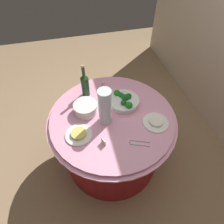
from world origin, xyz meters
TOP-DOWN VIEW (x-y plane):
  - ground_plane at (0.00, 0.00)m, footprint 6.00×6.00m
  - buffet_table at (0.00, 0.00)m, footprint 1.16×1.16m
  - broccoli_bowl at (-0.11, 0.14)m, footprint 0.28×0.28m
  - plate_stack at (-0.11, -0.21)m, footprint 0.21×0.21m
  - wine_bottle at (-0.33, -0.18)m, footprint 0.07×0.07m
  - decorative_fruit_vase at (0.04, -0.07)m, footprint 0.11×0.11m
  - serving_tongs at (0.33, 0.14)m, footprint 0.10×0.17m
  - food_plate_rice at (0.17, 0.34)m, footprint 0.22×0.22m
  - food_plate_noodles at (0.13, -0.31)m, footprint 0.22×0.22m
  - label_placard_front at (-0.41, 0.01)m, footprint 0.05×0.02m
  - label_placard_mid at (0.26, -0.13)m, footprint 0.05×0.03m

SIDE VIEW (x-z plane):
  - ground_plane at x=0.00m, z-range 0.00..0.00m
  - buffet_table at x=0.00m, z-range 0.01..0.75m
  - serving_tongs at x=0.33m, z-range 0.74..0.75m
  - food_plate_noodles at x=0.13m, z-range 0.74..0.77m
  - food_plate_rice at x=0.17m, z-range 0.73..0.77m
  - label_placard_front at x=-0.41m, z-range 0.74..0.80m
  - label_placard_mid at x=0.26m, z-range 0.74..0.80m
  - broccoli_bowl at x=-0.11m, z-range 0.73..0.84m
  - plate_stack at x=-0.11m, z-range 0.74..0.83m
  - wine_bottle at x=-0.33m, z-range 0.70..1.04m
  - decorative_fruit_vase at x=0.04m, z-range 0.73..1.07m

